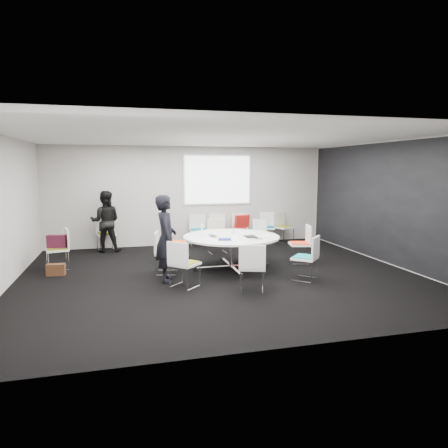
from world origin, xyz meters
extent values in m
cube|color=black|center=(0.00, 0.00, -0.02)|extent=(8.00, 7.00, 0.04)
cube|color=white|center=(0.00, 0.00, 2.82)|extent=(8.00, 7.00, 0.04)
cube|color=#ABA6A1|center=(0.00, 3.52, 1.40)|extent=(8.00, 0.04, 2.80)
cube|color=#ABA6A1|center=(0.00, -3.52, 1.40)|extent=(8.00, 0.04, 2.80)
cube|color=#ABA6A1|center=(4.02, 0.00, 1.40)|extent=(0.04, 7.00, 2.80)
cube|color=black|center=(3.99, 0.00, 1.40)|extent=(0.01, 6.94, 2.74)
cube|color=silver|center=(0.37, 0.43, 0.04)|extent=(0.90, 0.90, 0.08)
cylinder|color=silver|center=(0.37, 0.43, 0.36)|extent=(0.10, 0.10, 0.65)
cylinder|color=white|center=(0.37, 0.43, 0.71)|extent=(2.08, 2.08, 0.04)
cube|color=white|center=(0.80, 3.46, 1.85)|extent=(1.90, 0.03, 1.35)
cube|color=silver|center=(2.04, 0.55, 0.21)|extent=(0.50, 0.50, 0.42)
cube|color=white|center=(2.04, 0.55, 0.44)|extent=(0.53, 0.55, 0.04)
cube|color=red|center=(2.04, 0.55, 0.47)|extent=(0.46, 0.47, 0.03)
cube|color=white|center=(2.25, 0.51, 0.67)|extent=(0.14, 0.46, 0.42)
cube|color=silver|center=(1.33, 1.67, 0.21)|extent=(0.58, 0.58, 0.42)
cube|color=white|center=(1.33, 1.67, 0.44)|extent=(0.61, 0.62, 0.04)
cube|color=#0C827D|center=(1.33, 1.67, 0.47)|extent=(0.53, 0.54, 0.03)
cube|color=white|center=(1.51, 1.77, 0.67)|extent=(0.27, 0.41, 0.42)
cube|color=silver|center=(0.46, 2.05, 0.21)|extent=(0.45, 0.45, 0.42)
cube|color=white|center=(0.46, 2.05, 0.44)|extent=(0.49, 0.47, 0.04)
cube|color=brown|center=(0.46, 2.05, 0.47)|extent=(0.43, 0.41, 0.03)
cube|color=white|center=(0.44, 2.26, 0.67)|extent=(0.46, 0.07, 0.42)
cube|color=silver|center=(-0.70, 1.42, 0.21)|extent=(0.54, 0.54, 0.42)
cube|color=white|center=(-0.70, 1.42, 0.44)|extent=(0.58, 0.59, 0.04)
cube|color=#D94E11|center=(-0.70, 1.42, 0.47)|extent=(0.50, 0.51, 0.03)
cube|color=white|center=(-0.89, 1.49, 0.67)|extent=(0.20, 0.44, 0.42)
cube|color=silver|center=(-1.04, 0.36, 0.21)|extent=(0.51, 0.51, 0.42)
cube|color=white|center=(-1.04, 0.36, 0.44)|extent=(0.53, 0.55, 0.04)
cube|color=#09767D|center=(-1.04, 0.36, 0.47)|extent=(0.46, 0.48, 0.03)
cube|color=white|center=(-1.24, 0.41, 0.67)|extent=(0.14, 0.46, 0.42)
cube|color=silver|center=(-0.83, -0.68, 0.21)|extent=(0.59, 0.59, 0.42)
cube|color=white|center=(-0.83, -0.68, 0.44)|extent=(0.64, 0.64, 0.04)
cube|color=olive|center=(-0.83, -0.68, 0.47)|extent=(0.55, 0.55, 0.03)
cube|color=white|center=(-0.98, -0.83, 0.67)|extent=(0.35, 0.35, 0.42)
cube|color=silver|center=(0.29, -1.23, 0.21)|extent=(0.53, 0.53, 0.42)
cube|color=white|center=(0.29, -1.23, 0.44)|extent=(0.57, 0.56, 0.04)
cube|color=orange|center=(0.29, -1.23, 0.47)|extent=(0.50, 0.48, 0.03)
cube|color=white|center=(0.23, -1.43, 0.67)|extent=(0.45, 0.17, 0.42)
cube|color=silver|center=(1.53, -0.79, 0.21)|extent=(0.59, 0.59, 0.42)
cube|color=white|center=(1.53, -0.79, 0.44)|extent=(0.64, 0.64, 0.04)
cube|color=#0C717C|center=(1.53, -0.79, 0.47)|extent=(0.55, 0.55, 0.03)
cube|color=white|center=(1.68, -0.93, 0.67)|extent=(0.34, 0.36, 0.42)
cube|color=silver|center=(0.16, 3.14, 0.21)|extent=(0.44, 0.44, 0.42)
cube|color=white|center=(0.16, 3.14, 0.44)|extent=(0.48, 0.46, 0.04)
cube|color=#086D7B|center=(0.16, 3.14, 0.47)|extent=(0.42, 0.40, 0.03)
cube|color=white|center=(0.17, 3.35, 0.67)|extent=(0.46, 0.06, 0.42)
cube|color=silver|center=(0.73, 3.14, 0.21)|extent=(0.46, 0.46, 0.42)
cube|color=white|center=(0.73, 3.14, 0.44)|extent=(0.50, 0.48, 0.04)
cube|color=olive|center=(0.73, 3.14, 0.47)|extent=(0.43, 0.41, 0.03)
cube|color=white|center=(0.75, 3.34, 0.67)|extent=(0.46, 0.08, 0.42)
cube|color=silver|center=(1.38, 3.15, 0.21)|extent=(0.53, 0.53, 0.42)
cube|color=white|center=(1.38, 3.15, 0.44)|extent=(0.58, 0.56, 0.04)
cube|color=red|center=(1.38, 3.15, 0.47)|extent=(0.50, 0.49, 0.03)
cube|color=white|center=(1.45, 3.35, 0.67)|extent=(0.45, 0.18, 0.42)
cube|color=silver|center=(2.22, 3.14, 0.21)|extent=(0.54, 0.54, 0.42)
cube|color=white|center=(2.22, 3.14, 0.44)|extent=(0.58, 0.57, 0.04)
cube|color=#096486|center=(2.22, 3.14, 0.47)|extent=(0.51, 0.49, 0.03)
cube|color=white|center=(2.29, 3.34, 0.67)|extent=(0.44, 0.19, 0.42)
cube|color=silver|center=(2.75, 3.12, 0.21)|extent=(0.55, 0.55, 0.42)
cube|color=white|center=(2.75, 3.12, 0.44)|extent=(0.59, 0.58, 0.04)
cube|color=olive|center=(2.75, 3.12, 0.47)|extent=(0.51, 0.50, 0.03)
cube|color=white|center=(2.67, 3.32, 0.67)|extent=(0.44, 0.21, 0.42)
cube|color=silver|center=(-3.30, 1.31, 0.21)|extent=(0.51, 0.51, 0.42)
cube|color=white|center=(-3.30, 1.31, 0.44)|extent=(0.54, 0.55, 0.04)
cube|color=olive|center=(-3.30, 1.31, 0.47)|extent=(0.47, 0.48, 0.03)
cube|color=white|center=(-3.09, 1.36, 0.67)|extent=(0.15, 0.45, 0.42)
cube|color=silver|center=(-2.34, 3.14, 0.21)|extent=(0.51, 0.51, 0.42)
cube|color=white|center=(-2.34, 3.14, 0.44)|extent=(0.56, 0.54, 0.04)
cube|color=#637117|center=(-2.34, 3.14, 0.47)|extent=(0.48, 0.47, 0.03)
cube|color=white|center=(-2.39, 3.34, 0.67)|extent=(0.45, 0.15, 0.42)
imported|color=black|center=(-1.11, -0.18, 0.84)|extent=(0.45, 0.65, 1.69)
imported|color=black|center=(-2.34, 2.99, 0.80)|extent=(0.83, 0.67, 1.61)
imported|color=#333338|center=(0.01, 0.47, 0.74)|extent=(0.23, 0.32, 0.02)
cube|color=silver|center=(-0.25, 0.58, 0.86)|extent=(0.07, 0.30, 0.22)
cube|color=black|center=(0.73, 0.18, 0.74)|extent=(0.23, 0.31, 0.02)
cube|color=navy|center=(0.11, 0.00, 0.74)|extent=(0.30, 0.26, 0.03)
cube|color=silver|center=(0.87, 0.76, 0.73)|extent=(0.36, 0.32, 0.00)
cube|color=silver|center=(1.12, 0.31, 0.73)|extent=(0.35, 0.28, 0.00)
cylinder|color=white|center=(0.48, 0.70, 0.78)|extent=(0.08, 0.08, 0.09)
cube|color=black|center=(0.82, -0.08, 0.73)|extent=(0.15, 0.09, 0.01)
cube|color=#461226|center=(-3.30, 1.31, 0.62)|extent=(0.42, 0.23, 0.28)
cube|color=#442615|center=(-3.27, 0.79, 0.12)|extent=(0.37, 0.19, 0.24)
cube|color=#B21A15|center=(1.38, 2.94, 0.70)|extent=(0.46, 0.26, 0.36)
camera|label=1|loc=(-1.91, -7.80, 2.19)|focal=32.00mm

